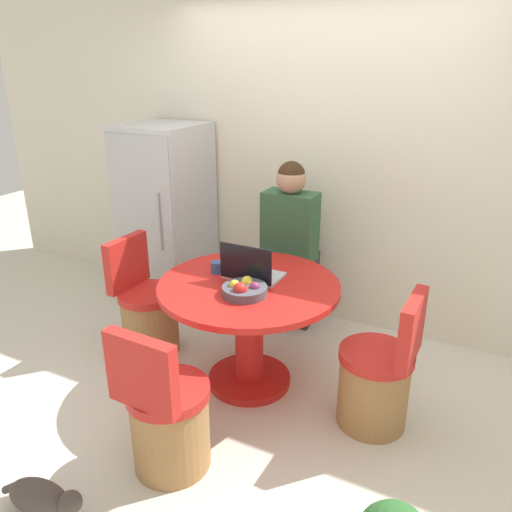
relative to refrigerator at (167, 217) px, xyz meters
The scene contains 12 objects.
ground_plane 1.79m from the refrigerator, 38.19° to the right, with size 12.00×12.00×0.00m, color beige.
wall_back 1.41m from the refrigerator, 16.61° to the left, with size 7.00×0.06×2.60m.
refrigerator is the anchor object (origin of this frame).
dining_table 1.49m from the refrigerator, 33.08° to the right, with size 1.16×1.16×0.74m.
chair_right_side 2.30m from the refrigerator, 21.42° to the right, with size 0.44×0.44×0.88m.
chair_left_side 0.99m from the refrigerator, 65.10° to the right, with size 0.44×0.44×0.88m.
chair_near_camera 2.10m from the refrigerator, 54.28° to the right, with size 0.44×0.44×0.88m.
person_seated 1.17m from the refrigerator, ahead, with size 0.40×0.37×1.38m.
laptop 1.41m from the refrigerator, 31.18° to the right, with size 0.36×0.24×0.25m.
fruit_bowl 1.60m from the refrigerator, 36.85° to the right, with size 0.27×0.27×0.10m.
coffee_cup 1.21m from the refrigerator, 37.98° to the right, with size 0.08×0.08×0.08m.
cat 2.45m from the refrigerator, 69.25° to the right, with size 0.46×0.20×0.18m.
Camera 1 is at (1.30, -2.34, 2.06)m, focal length 35.00 mm.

